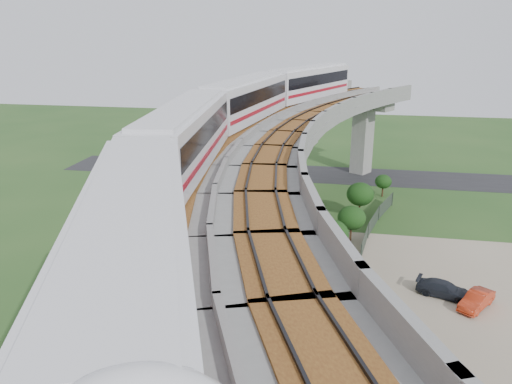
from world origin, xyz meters
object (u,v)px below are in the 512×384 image
car_white (417,377)px  metro_train (249,116)px  car_dark (444,289)px  car_red (476,300)px

car_white → metro_train: bearing=128.5°
car_white → car_dark: (3.03, 10.12, -0.11)m
metro_train → car_red: (15.89, -1.45, -11.70)m
car_red → car_dark: (-1.89, 1.20, -0.02)m
car_white → car_red: size_ratio=1.12×
metro_train → car_white: size_ratio=15.98×
car_white → car_red: car_white is taller
car_dark → metro_train: bearing=108.2°
car_red → car_dark: bearing=-176.7°
car_white → car_dark: 10.57m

